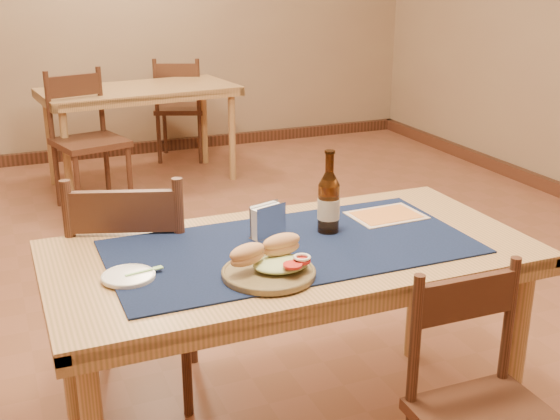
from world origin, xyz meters
name	(u,v)px	position (x,y,z in m)	size (l,w,h in m)	color
room	(213,27)	(0.00, 0.00, 1.40)	(6.04, 7.04, 2.84)	brown
main_table	(291,270)	(0.00, -0.80, 0.67)	(1.60, 0.80, 0.75)	tan
placemat	(292,247)	(0.00, -0.80, 0.75)	(1.20, 0.60, 0.01)	#101A3D
baseboard	(222,326)	(0.00, 0.00, 0.05)	(6.00, 7.00, 0.10)	#4C291B
back_table	(139,98)	(0.19, 2.57, 0.67)	(1.52, 0.88, 0.75)	tan
chair_main_far	(136,282)	(-0.44, -0.33, 0.49)	(0.56, 0.56, 0.95)	#4C291B
chair_main_near	(486,412)	(0.33, -1.43, 0.43)	(0.39, 0.39, 0.83)	#4C291B
chair_back_near	(87,138)	(-0.27, 2.13, 0.50)	(0.54, 0.54, 0.96)	#4C291B
chair_back_far	(180,107)	(0.65, 3.12, 0.47)	(0.54, 0.54, 0.90)	#4C291B
sandwich_plate	(271,265)	(-0.15, -0.98, 0.79)	(0.28, 0.28, 0.11)	brown
side_plate	(128,276)	(-0.55, -0.84, 0.76)	(0.16, 0.16, 0.01)	silver
fork	(147,270)	(-0.49, -0.84, 0.77)	(0.12, 0.04, 0.00)	#85CC70
beer_bottle	(329,202)	(0.17, -0.72, 0.86)	(0.08, 0.08, 0.29)	#49270D
napkin_holder	(268,222)	(-0.04, -0.69, 0.81)	(0.14, 0.08, 0.12)	silver
menu_card	(386,215)	(0.44, -0.67, 0.76)	(0.27, 0.20, 0.01)	beige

